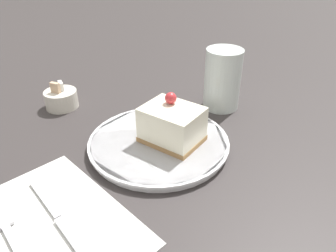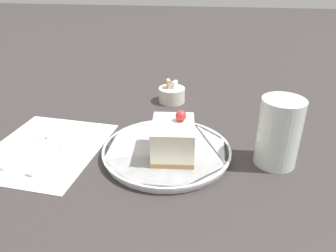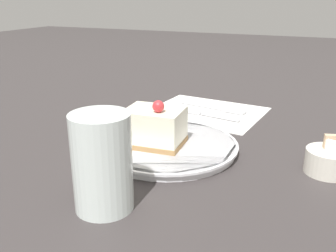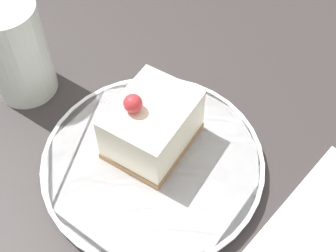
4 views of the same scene
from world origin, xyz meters
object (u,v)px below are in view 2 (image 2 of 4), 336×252
cake_slice (173,139)px  knife (54,153)px  drinking_glass (279,132)px  plate (166,151)px  fork (37,141)px  sugar_bowl (172,94)px

cake_slice → knife: size_ratio=0.57×
drinking_glass → plate: bearing=179.8°
cake_slice → fork: (-0.28, 0.03, -0.04)m
cake_slice → fork: cake_slice is taller
cake_slice → drinking_glass: size_ratio=0.82×
plate → cake_slice: cake_slice is taller
plate → sugar_bowl: size_ratio=3.60×
drinking_glass → fork: bearing=178.7°
knife → cake_slice: bearing=12.8°
plate → drinking_glass: size_ratio=1.94×
fork → sugar_bowl: (0.25, 0.25, 0.01)m
cake_slice → sugar_bowl: 0.28m
knife → sugar_bowl: size_ratio=2.66×
fork → knife: same height
plate → fork: plate is taller
plate → knife: (-0.21, -0.03, -0.00)m
plate → knife: bearing=-172.4°
sugar_bowl → drinking_glass: drinking_glass is taller
cake_slice → knife: bearing=178.1°
fork → knife: bearing=-26.3°
fork → drinking_glass: 0.47m
sugar_bowl → plate: bearing=-85.9°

